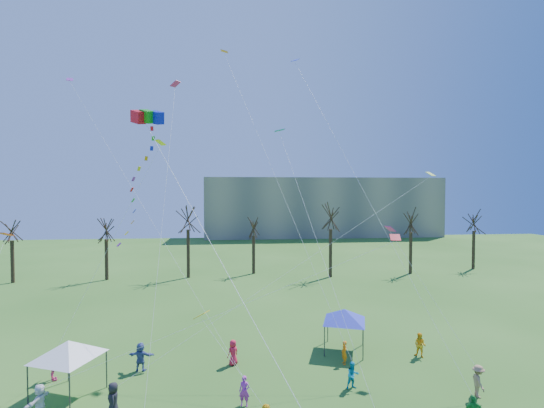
{
  "coord_description": "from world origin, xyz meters",
  "views": [
    {
      "loc": [
        -0.82,
        -15.27,
        11.71
      ],
      "look_at": [
        1.2,
        5.0,
        11.0
      ],
      "focal_mm": 25.0,
      "sensor_mm": 36.0,
      "label": 1
    }
  ],
  "objects": [
    {
      "name": "canopy_tent_white",
      "position": [
        -10.23,
        6.93,
        2.73
      ],
      "size": [
        4.01,
        4.01,
        3.22
      ],
      "color": "#3F3F44",
      "rests_on": "ground"
    },
    {
      "name": "distant_building",
      "position": [
        22.0,
        82.0,
        7.5
      ],
      "size": [
        60.0,
        14.0,
        15.0
      ],
      "primitive_type": "cube",
      "color": "gray",
      "rests_on": "ground"
    },
    {
      "name": "bare_tree_row",
      "position": [
        4.16,
        36.18,
        6.64
      ],
      "size": [
        68.67,
        8.45,
        10.19
      ],
      "color": "black",
      "rests_on": "ground"
    },
    {
      "name": "festival_crowd",
      "position": [
        -0.56,
        5.54,
        0.86
      ],
      "size": [
        26.66,
        10.69,
        1.84
      ],
      "color": "red",
      "rests_on": "ground"
    },
    {
      "name": "big_box_kite",
      "position": [
        -6.14,
        7.31,
        11.91
      ],
      "size": [
        5.53,
        7.47,
        20.75
      ],
      "color": "red",
      "rests_on": "ground"
    },
    {
      "name": "small_kites_aloft",
      "position": [
        -0.21,
        11.03,
        13.71
      ],
      "size": [
        29.24,
        17.16,
        31.87
      ],
      "color": "#E43D0C",
      "rests_on": "ground"
    },
    {
      "name": "canopy_tent_blue",
      "position": [
        7.18,
        11.43,
        2.6
      ],
      "size": [
        3.87,
        3.87,
        3.07
      ],
      "color": "#3F3F44",
      "rests_on": "ground"
    }
  ]
}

